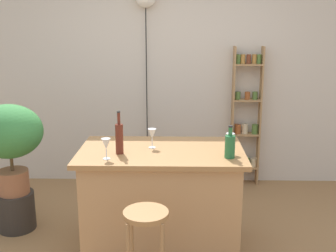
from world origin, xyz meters
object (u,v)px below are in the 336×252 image
potted_plant (9,136)px  wine_glass_left (230,139)px  bar_stool (146,237)px  wine_glass_right (152,134)px  wine_glass_center (106,144)px  bottle_wine_red (230,146)px  bottle_vinegar (119,138)px  plant_stool (16,211)px  spice_shelf (246,119)px

potted_plant → wine_glass_left: bearing=-11.0°
bar_stool → wine_glass_right: 0.94m
potted_plant → wine_glass_center: size_ratio=5.15×
bottle_wine_red → bar_stool: bearing=-138.6°
bottle_vinegar → bottle_wine_red: 0.88m
bottle_vinegar → wine_glass_left: size_ratio=2.13×
potted_plant → wine_glass_right: size_ratio=5.15×
wine_glass_left → wine_glass_right: (-0.64, 0.13, 0.00)m
wine_glass_left → potted_plant: bearing=169.0°
plant_stool → bottle_vinegar: size_ratio=1.04×
bar_stool → plant_stool: bearing=141.6°
bar_stool → plant_stool: 1.71m
plant_stool → wine_glass_left: bearing=-11.0°
bottle_vinegar → bar_stool: bearing=-68.0°
potted_plant → bottle_vinegar: (1.06, -0.41, 0.11)m
wine_glass_right → spice_shelf: bearing=54.9°
bar_stool → wine_glass_right: bearing=90.2°
plant_stool → bottle_wine_red: 2.15m
spice_shelf → wine_glass_center: size_ratio=10.08×
bottle_wine_red → wine_glass_left: size_ratio=1.57×
plant_stool → bottle_vinegar: bottle_vinegar is taller
bar_stool → bottle_vinegar: (-0.25, 0.63, 0.52)m
wine_glass_left → wine_glass_center: same height
wine_glass_left → bar_stool: bearing=-133.6°
spice_shelf → bottle_wine_red: size_ratio=6.40×
potted_plant → bottle_wine_red: bearing=-14.5°
bottle_wine_red → wine_glass_center: size_ratio=1.57×
spice_shelf → wine_glass_left: size_ratio=10.08×
bar_stool → bottle_wine_red: bearing=41.4°
plant_stool → bottle_wine_red: bottle_wine_red is taller
bottle_vinegar → wine_glass_right: size_ratio=2.13×
bottle_wine_red → wine_glass_right: (-0.62, 0.25, 0.02)m
bottle_vinegar → wine_glass_center: bearing=-121.4°
potted_plant → wine_glass_left: potted_plant is taller
plant_stool → potted_plant: size_ratio=0.43×
spice_shelf → plant_stool: spice_shelf is taller
bottle_wine_red → wine_glass_left: bearing=82.1°
wine_glass_left → plant_stool: bearing=169.0°
bar_stool → spice_shelf: spice_shelf is taller
spice_shelf → plant_stool: (-2.34, -1.21, -0.63)m
plant_stool → wine_glass_center: bearing=-29.4°
bottle_wine_red → spice_shelf: bearing=76.7°
bottle_wine_red → wine_glass_left: (0.02, 0.12, 0.02)m
plant_stool → wine_glass_right: 1.57m
spice_shelf → wine_glass_left: 1.64m
bar_stool → bottle_vinegar: size_ratio=1.98×
bottle_vinegar → bottle_wine_red: size_ratio=1.35×
spice_shelf → plant_stool: 2.70m
wine_glass_center → wine_glass_right: (0.34, 0.30, 0.00)m
spice_shelf → wine_glass_center: spice_shelf is taller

